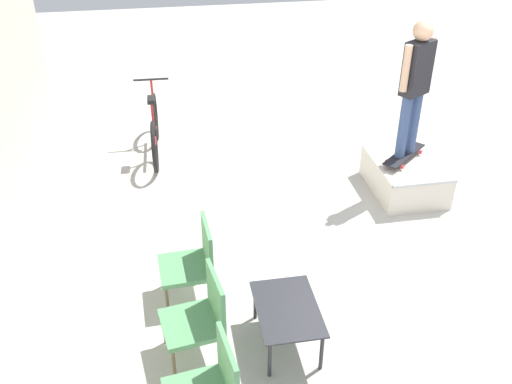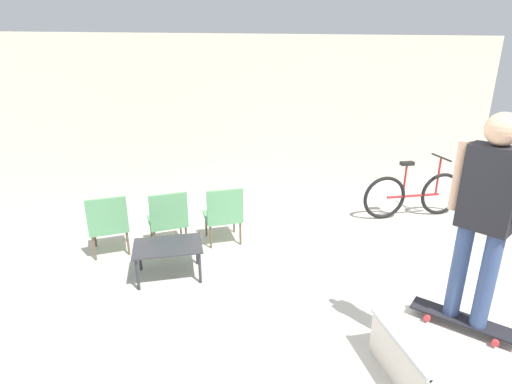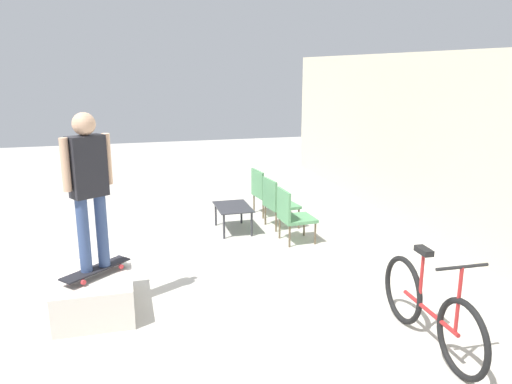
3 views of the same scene
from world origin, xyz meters
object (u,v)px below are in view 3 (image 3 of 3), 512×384
object	(u,v)px
patio_chair_left	(265,191)
coffee_table	(233,209)
skateboard_on_ramp	(96,269)
patio_chair_right	(292,214)
skate_ramp_box	(95,292)
patio_chair_center	(277,201)
person_skater	(88,179)
bicycle	(430,310)

from	to	relation	value
patio_chair_left	coffee_table	bearing A→B (deg)	126.94
skateboard_on_ramp	patio_chair_left	bearing A→B (deg)	-172.82
coffee_table	patio_chair_left	size ratio (longest dim) A/B	0.95
skateboard_on_ramp	coffee_table	size ratio (longest dim) A/B	0.92
skateboard_on_ramp	patio_chair_right	bearing A→B (deg)	168.79
skate_ramp_box	coffee_table	xyz separation A→B (m)	(-2.43, 2.18, 0.16)
patio_chair_center	patio_chair_right	distance (m)	0.79
patio_chair_left	patio_chair_center	distance (m)	0.80
skateboard_on_ramp	coffee_table	bearing A→B (deg)	-171.75
skate_ramp_box	person_skater	bearing A→B (deg)	34.34
skate_ramp_box	patio_chair_left	world-z (taller)	patio_chair_left
coffee_table	patio_chair_center	size ratio (longest dim) A/B	0.95
patio_chair_center	bicycle	xyz separation A→B (m)	(4.09, 0.32, -0.08)
skateboard_on_ramp	patio_chair_center	size ratio (longest dim) A/B	0.88
person_skater	patio_chair_center	bearing A→B (deg)	-170.55
patio_chair_center	patio_chair_right	bearing A→B (deg)	171.42
coffee_table	patio_chair_left	bearing A→B (deg)	134.95
patio_chair_left	patio_chair_center	world-z (taller)	same
person_skater	patio_chair_right	xyz separation A→B (m)	(-1.67, 2.93, -1.11)
patio_chair_left	bicycle	bearing A→B (deg)	175.70
patio_chair_left	person_skater	bearing A→B (deg)	130.06
skateboard_on_ramp	patio_chair_right	size ratio (longest dim) A/B	0.88
patio_chair_left	skate_ramp_box	bearing A→B (deg)	129.29
person_skater	bicycle	xyz separation A→B (m)	(1.63, 3.25, -1.18)
skate_ramp_box	patio_chair_left	size ratio (longest dim) A/B	1.34
person_skater	bicycle	bearing A→B (deg)	122.86
person_skater	patio_chair_center	size ratio (longest dim) A/B	2.00
coffee_table	skate_ramp_box	bearing A→B (deg)	-41.89
patio_chair_right	bicycle	world-z (taller)	bicycle
patio_chair_center	person_skater	bearing A→B (deg)	121.52
patio_chair_center	patio_chair_right	world-z (taller)	same
patio_chair_center	coffee_table	bearing A→B (deg)	80.46
patio_chair_right	coffee_table	bearing A→B (deg)	41.20
patio_chair_right	bicycle	bearing A→B (deg)	-177.64
patio_chair_left	patio_chair_right	size ratio (longest dim) A/B	1.00
skate_ramp_box	bicycle	bearing A→B (deg)	62.98
patio_chair_center	bicycle	bearing A→B (deg)	175.92
skate_ramp_box	person_skater	xyz separation A→B (m)	(0.05, 0.03, 1.36)
patio_chair_center	skate_ramp_box	bearing A→B (deg)	120.61
skate_ramp_box	patio_chair_right	distance (m)	3.39
skate_ramp_box	bicycle	size ratio (longest dim) A/B	0.66
person_skater	coffee_table	bearing A→B (deg)	-161.44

